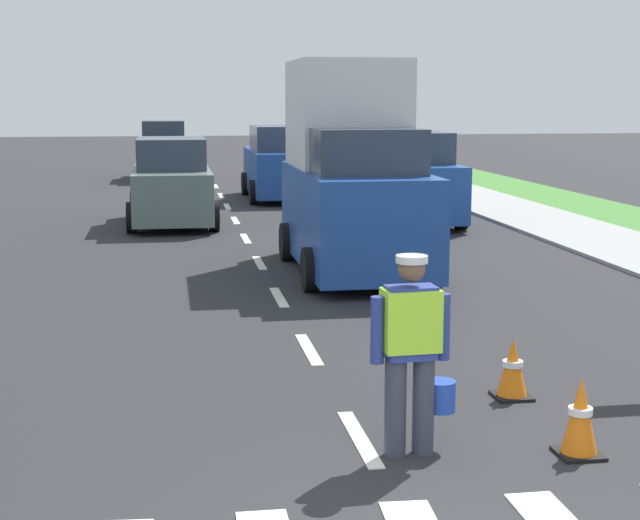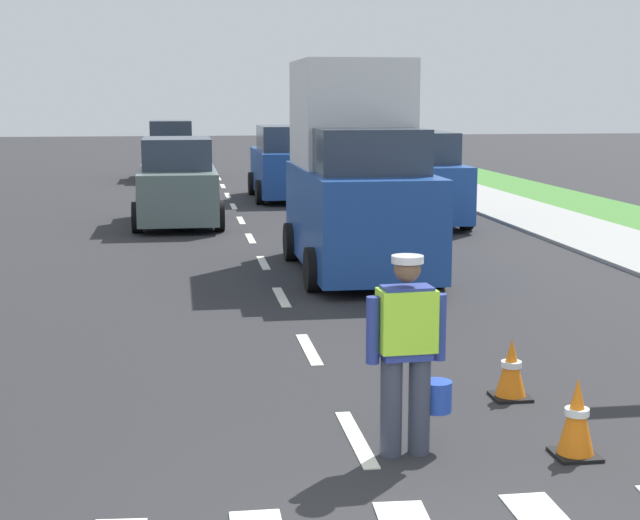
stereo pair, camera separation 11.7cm
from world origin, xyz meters
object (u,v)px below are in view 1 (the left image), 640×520
object	(u,v)px
car_outgoing_far	(279,165)
car_oncoming_third	(164,152)
traffic_cone_near	(513,368)
traffic_cone_far	(580,417)
road_worker	(413,345)
delivery_truck	(353,176)
car_oncoming_second	(172,185)
car_parked_far	(410,181)

from	to	relation	value
car_outgoing_far	car_oncoming_third	bearing A→B (deg)	113.36
traffic_cone_near	car_outgoing_far	xyz separation A→B (m)	(-0.10, 18.88, 0.68)
traffic_cone_far	road_worker	bearing A→B (deg)	169.16
traffic_cone_near	delivery_truck	world-z (taller)	delivery_truck
car_oncoming_second	traffic_cone_near	bearing A→B (deg)	-76.82
traffic_cone_far	car_oncoming_second	world-z (taller)	car_oncoming_second
car_oncoming_third	car_parked_far	world-z (taller)	car_parked_far
car_outgoing_far	car_parked_far	xyz separation A→B (m)	(2.40, -5.85, 0.01)
road_worker	car_parked_far	xyz separation A→B (m)	(3.65, 14.33, 0.06)
road_worker	car_oncoming_second	bearing A→B (deg)	97.00
road_worker	car_outgoing_far	size ratio (longest dim) A/B	0.38
traffic_cone_far	delivery_truck	bearing A→B (deg)	91.43
car_oncoming_second	car_parked_far	world-z (taller)	car_parked_far
traffic_cone_far	delivery_truck	size ratio (longest dim) A/B	0.15
car_oncoming_second	car_parked_far	size ratio (longest dim) A/B	0.96
delivery_truck	car_parked_far	bearing A→B (deg)	66.98
car_oncoming_second	car_parked_far	xyz separation A→B (m)	(5.48, -0.58, 0.07)
road_worker	traffic_cone_far	size ratio (longest dim) A/B	2.49
traffic_cone_near	car_parked_far	size ratio (longest dim) A/B	0.14
car_outgoing_far	car_oncoming_second	size ratio (longest dim) A/B	1.10
traffic_cone_far	delivery_truck	distance (m)	8.77
road_worker	delivery_truck	xyz separation A→B (m)	(1.14, 8.41, 0.68)
car_oncoming_third	car_outgoing_far	bearing A→B (deg)	-66.64
car_outgoing_far	car_oncoming_second	distance (m)	6.11
road_worker	car_oncoming_third	world-z (taller)	car_oncoming_third
road_worker	traffic_cone_near	distance (m)	1.99
delivery_truck	car_parked_far	distance (m)	6.46
car_oncoming_second	traffic_cone_far	bearing A→B (deg)	-78.14
car_outgoing_far	car_parked_far	distance (m)	6.32
road_worker	car_parked_far	size ratio (longest dim) A/B	0.40
car_oncoming_second	car_outgoing_far	bearing A→B (deg)	59.67
traffic_cone_near	delivery_truck	bearing A→B (deg)	91.75
car_outgoing_far	car_oncoming_second	world-z (taller)	car_outgoing_far
car_oncoming_third	car_oncoming_second	world-z (taller)	car_oncoming_third
traffic_cone_far	car_outgoing_far	bearing A→B (deg)	90.29
traffic_cone_far	car_parked_far	size ratio (longest dim) A/B	0.16
traffic_cone_far	car_oncoming_second	size ratio (longest dim) A/B	0.17
road_worker	car_oncoming_third	xyz separation A→B (m)	(-2.03, 27.77, 0.04)
delivery_truck	car_parked_far	world-z (taller)	delivery_truck
car_oncoming_second	car_parked_far	distance (m)	5.51
traffic_cone_far	car_outgoing_far	xyz separation A→B (m)	(-0.10, 20.44, 0.65)
traffic_cone_near	traffic_cone_far	distance (m)	1.56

